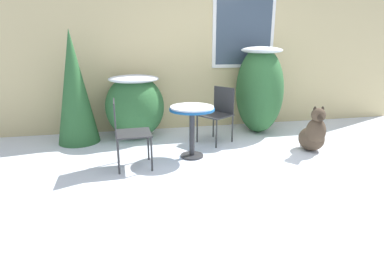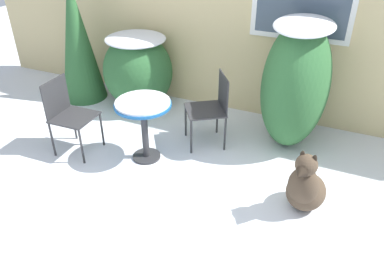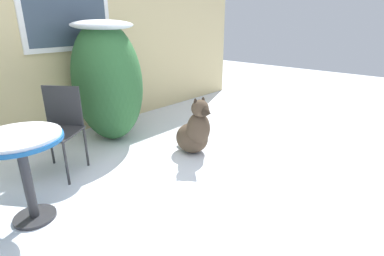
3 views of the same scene
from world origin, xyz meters
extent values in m
plane|color=white|center=(0.00, 0.00, 0.00)|extent=(16.00, 16.00, 0.00)
cube|color=#D1BC84|center=(0.00, 2.20, 1.37)|extent=(8.00, 0.06, 2.74)
cube|color=white|center=(0.68, 2.16, 1.77)|extent=(1.16, 0.04, 1.37)
cube|color=#3D4C5B|center=(0.68, 2.14, 1.77)|extent=(1.04, 0.01, 1.25)
ellipsoid|color=#2D6033|center=(-1.30, 1.74, 0.51)|extent=(0.94, 0.92, 1.03)
ellipsoid|color=white|center=(-1.30, 1.74, 0.97)|extent=(0.80, 0.78, 0.12)
ellipsoid|color=#2D6033|center=(0.80, 1.63, 0.73)|extent=(0.74, 1.06, 1.46)
ellipsoid|color=white|center=(0.80, 1.63, 1.40)|extent=(0.63, 0.90, 0.12)
cone|color=#2D6033|center=(-2.19, 1.65, 0.86)|extent=(0.63, 0.63, 1.72)
cylinder|color=#2D2D30|center=(-0.58, 0.65, 0.01)|extent=(0.31, 0.31, 0.03)
cylinder|color=#2D2D30|center=(-0.58, 0.65, 0.34)|extent=(0.07, 0.07, 0.63)
cylinder|color=#195699|center=(-0.58, 0.65, 0.67)|extent=(0.60, 0.60, 0.03)
cylinder|color=white|center=(-0.58, 0.65, 0.69)|extent=(0.58, 0.58, 0.02)
cube|color=#2D2D30|center=(-0.10, 1.20, 0.44)|extent=(0.59, 0.59, 0.02)
cube|color=#2D2D30|center=(0.07, 1.31, 0.65)|extent=(0.23, 0.34, 0.41)
cylinder|color=#2D2D30|center=(-0.37, 1.25, 0.21)|extent=(0.02, 0.02, 0.43)
cylinder|color=#2D2D30|center=(-0.15, 0.93, 0.21)|extent=(0.02, 0.02, 0.43)
cylinder|color=#2D2D30|center=(-0.04, 1.47, 0.21)|extent=(0.02, 0.02, 0.43)
cylinder|color=#2D2D30|center=(0.17, 1.15, 0.21)|extent=(0.02, 0.02, 0.43)
cube|color=#2D2D30|center=(-1.36, 0.46, 0.44)|extent=(0.44, 0.44, 0.02)
cube|color=#2D2D30|center=(-1.57, 0.45, 0.65)|extent=(0.03, 0.39, 0.41)
cylinder|color=#2D2D30|center=(-1.16, 0.27, 0.21)|extent=(0.02, 0.02, 0.43)
cylinder|color=#2D2D30|center=(-1.18, 0.67, 0.21)|extent=(0.02, 0.02, 0.43)
cylinder|color=#2D2D30|center=(-1.55, 0.26, 0.21)|extent=(0.02, 0.02, 0.43)
cylinder|color=#2D2D30|center=(-1.57, 0.65, 0.21)|extent=(0.02, 0.02, 0.43)
ellipsoid|color=#4C3D2D|center=(1.18, 0.55, 0.17)|extent=(0.43, 0.47, 0.34)
ellipsoid|color=#4C3D2D|center=(1.15, 0.44, 0.32)|extent=(0.32, 0.30, 0.37)
sphere|color=#4C3D2D|center=(1.14, 0.41, 0.56)|extent=(0.19, 0.19, 0.19)
cone|color=#2D241B|center=(1.12, 0.28, 0.55)|extent=(0.12, 0.11, 0.11)
ellipsoid|color=#2D241B|center=(1.10, 0.44, 0.63)|extent=(0.05, 0.04, 0.09)
ellipsoid|color=#2D241B|center=(1.20, 0.41, 0.63)|extent=(0.05, 0.04, 0.09)
ellipsoid|color=#4C3D2D|center=(1.22, 0.74, 0.08)|extent=(0.11, 0.20, 0.06)
camera|label=1|loc=(-1.39, -3.14, 1.49)|focal=28.00mm
camera|label=2|loc=(1.29, -2.33, 2.45)|focal=35.00mm
camera|label=3|loc=(-1.24, -1.58, 1.48)|focal=28.00mm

